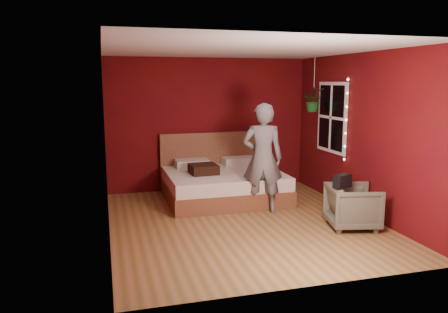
% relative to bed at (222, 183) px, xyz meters
% --- Properties ---
extents(floor, '(4.50, 4.50, 0.00)m').
position_rel_bed_xyz_m(floor, '(-0.05, -1.41, -0.30)').
color(floor, '#9C6C3E').
rests_on(floor, ground).
extents(room_walls, '(4.04, 4.54, 2.62)m').
position_rel_bed_xyz_m(room_walls, '(-0.05, -1.41, 1.38)').
color(room_walls, '#5C0E09').
rests_on(room_walls, ground).
extents(window, '(0.05, 0.97, 1.27)m').
position_rel_bed_xyz_m(window, '(1.91, -0.51, 1.20)').
color(window, white).
rests_on(window, room_walls).
extents(fairy_lights, '(0.04, 0.04, 1.45)m').
position_rel_bed_xyz_m(fairy_lights, '(1.89, -1.04, 1.20)').
color(fairy_lights, silver).
rests_on(fairy_lights, room_walls).
extents(bed, '(2.08, 1.77, 1.15)m').
position_rel_bed_xyz_m(bed, '(0.00, 0.00, 0.00)').
color(bed, brown).
rests_on(bed, ground).
extents(person, '(0.76, 0.62, 1.80)m').
position_rel_bed_xyz_m(person, '(0.42, -0.96, 0.60)').
color(person, slate).
rests_on(person, ground).
extents(armchair, '(0.85, 0.83, 0.65)m').
position_rel_bed_xyz_m(armchair, '(1.42, -2.10, 0.02)').
color(armchair, '#61624D').
rests_on(armchair, ground).
extents(handbag, '(0.30, 0.22, 0.19)m').
position_rel_bed_xyz_m(handbag, '(1.18, -2.18, 0.44)').
color(handbag, black).
rests_on(handbag, armchair).
extents(throw_pillow, '(0.49, 0.49, 0.17)m').
position_rel_bed_xyz_m(throw_pillow, '(-0.39, -0.15, 0.31)').
color(throw_pillow, black).
rests_on(throw_pillow, bed).
extents(hanging_plant, '(0.48, 0.44, 1.02)m').
position_rel_bed_xyz_m(hanging_plant, '(1.72, -0.15, 1.50)').
color(hanging_plant, silver).
rests_on(hanging_plant, room_walls).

